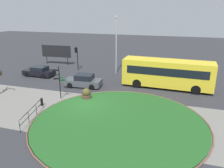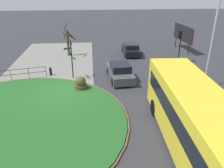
% 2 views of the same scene
% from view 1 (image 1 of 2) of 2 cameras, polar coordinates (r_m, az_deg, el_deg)
% --- Properties ---
extents(ground, '(120.00, 120.00, 0.00)m').
position_cam_1_polar(ground, '(21.66, -6.65, -5.09)').
color(ground, '#333338').
extents(sidewalk_paving, '(32.00, 8.36, 0.02)m').
position_cam_1_polar(sidewalk_paving, '(20.16, -8.72, -7.02)').
color(sidewalk_paving, gray).
rests_on(sidewalk_paving, ground).
extents(grass_island, '(13.71, 13.71, 0.10)m').
position_cam_1_polar(grass_island, '(18.25, 1.79, -9.52)').
color(grass_island, '#235B23').
rests_on(grass_island, ground).
extents(grass_kerb_ring, '(14.02, 14.02, 0.11)m').
position_cam_1_polar(grass_kerb_ring, '(18.25, 1.79, -9.50)').
color(grass_kerb_ring, brown).
rests_on(grass_kerb_ring, ground).
extents(signpost_directional, '(1.25, 0.95, 3.37)m').
position_cam_1_polar(signpost_directional, '(22.72, -13.12, 0.92)').
color(signpost_directional, black).
rests_on(signpost_directional, ground).
extents(bollard_foreground, '(0.22, 0.22, 0.77)m').
position_cam_1_polar(bollard_foreground, '(22.04, -17.33, -4.31)').
color(bollard_foreground, black).
rests_on(bollard_foreground, ground).
extents(railing_grass_edge, '(0.94, 4.36, 0.98)m').
position_cam_1_polar(railing_grass_edge, '(19.66, -19.47, -6.57)').
color(railing_grass_edge, black).
rests_on(railing_grass_edge, ground).
extents(bus_yellow, '(10.04, 2.90, 3.19)m').
position_cam_1_polar(bus_yellow, '(26.19, 13.77, 2.65)').
color(bus_yellow, yellow).
rests_on(bus_yellow, ground).
extents(car_near_lane, '(4.33, 2.11, 1.48)m').
position_cam_1_polar(car_near_lane, '(26.30, -7.23, 0.76)').
color(car_near_lane, '#474C51').
rests_on(car_near_lane, ground).
extents(car_far_lane, '(4.21, 1.91, 1.32)m').
position_cam_1_polar(car_far_lane, '(31.84, -17.94, 3.01)').
color(car_far_lane, black).
rests_on(car_far_lane, ground).
extents(traffic_light_near, '(0.49, 0.31, 3.34)m').
position_cam_1_polar(traffic_light_near, '(33.41, -9.00, 7.62)').
color(traffic_light_near, black).
rests_on(traffic_light_near, ground).
extents(lamppost_tall, '(0.32, 0.32, 7.76)m').
position_cam_1_polar(lamppost_tall, '(31.08, 1.08, 10.25)').
color(lamppost_tall, '#B7B7BC').
rests_on(lamppost_tall, ground).
extents(billboard_left, '(4.98, 0.47, 3.10)m').
position_cam_1_polar(billboard_left, '(37.55, -13.87, 7.96)').
color(billboard_left, black).
rests_on(billboard_left, ground).
extents(planter_near_signpost, '(1.00, 1.00, 1.10)m').
position_cam_1_polar(planter_near_signpost, '(22.79, -6.50, -2.54)').
color(planter_near_signpost, brown).
rests_on(planter_near_signpost, ground).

